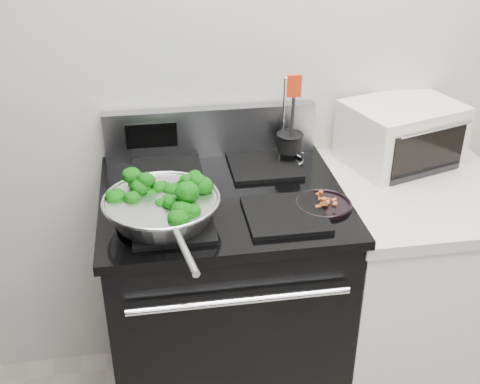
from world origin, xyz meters
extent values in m
cube|color=beige|center=(0.00, 1.75, 1.35)|extent=(4.00, 0.02, 2.70)
cube|color=black|center=(-0.30, 1.41, 0.46)|extent=(0.76, 0.66, 0.92)
cube|color=black|center=(-0.30, 1.41, 0.94)|extent=(0.79, 0.69, 0.03)
cube|color=#99999E|center=(-0.30, 1.72, 1.04)|extent=(0.76, 0.05, 0.18)
cube|color=black|center=(-0.47, 1.24, 0.96)|extent=(0.24, 0.24, 0.01)
cube|color=black|center=(-0.13, 1.24, 0.96)|extent=(0.24, 0.24, 0.01)
cube|color=black|center=(-0.47, 1.58, 0.96)|extent=(0.24, 0.24, 0.01)
cube|color=black|center=(-0.13, 1.58, 0.96)|extent=(0.24, 0.24, 0.01)
cube|color=white|center=(0.39, 1.41, 0.44)|extent=(0.60, 0.66, 0.88)
cube|color=beige|center=(0.39, 1.41, 0.90)|extent=(0.62, 0.68, 0.04)
torus|color=silver|center=(-0.50, 1.26, 1.03)|extent=(0.35, 0.35, 0.01)
cylinder|color=silver|center=(-0.45, 0.99, 1.03)|extent=(0.06, 0.21, 0.02)
cylinder|color=black|center=(0.00, 1.28, 0.95)|extent=(0.18, 0.18, 0.01)
cylinder|color=black|center=(-0.03, 1.61, 1.02)|extent=(0.09, 0.09, 0.06)
cylinder|color=black|center=(-0.03, 1.61, 1.10)|extent=(0.01, 0.01, 0.19)
cube|color=red|center=(-0.03, 1.61, 1.24)|extent=(0.05, 0.01, 0.08)
cube|color=white|center=(0.38, 1.61, 1.03)|extent=(0.46, 0.39, 0.22)
cube|color=black|center=(0.38, 1.46, 1.02)|extent=(0.30, 0.10, 0.16)
camera|label=1|loc=(-0.51, -0.28, 1.91)|focal=45.00mm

